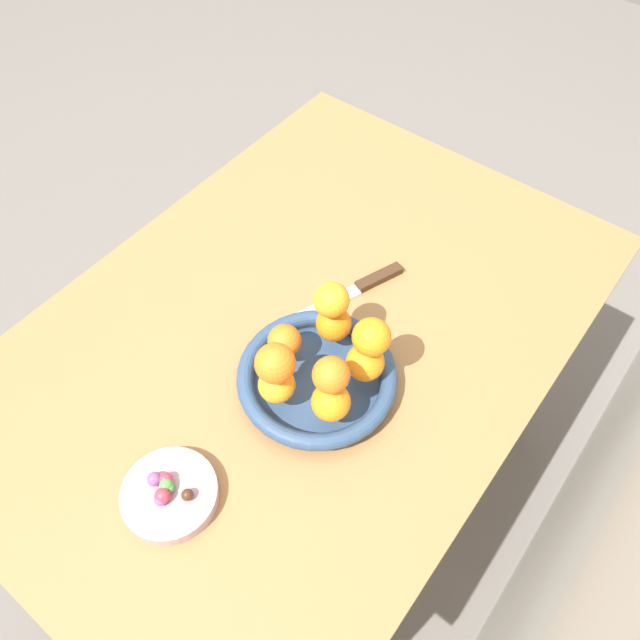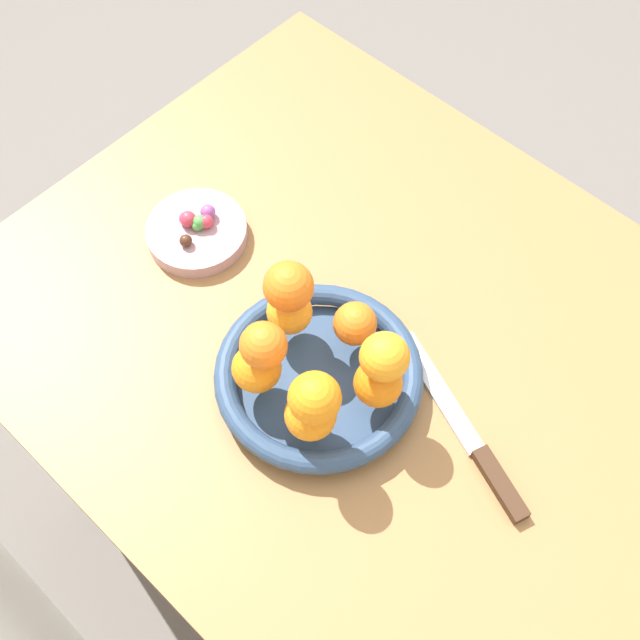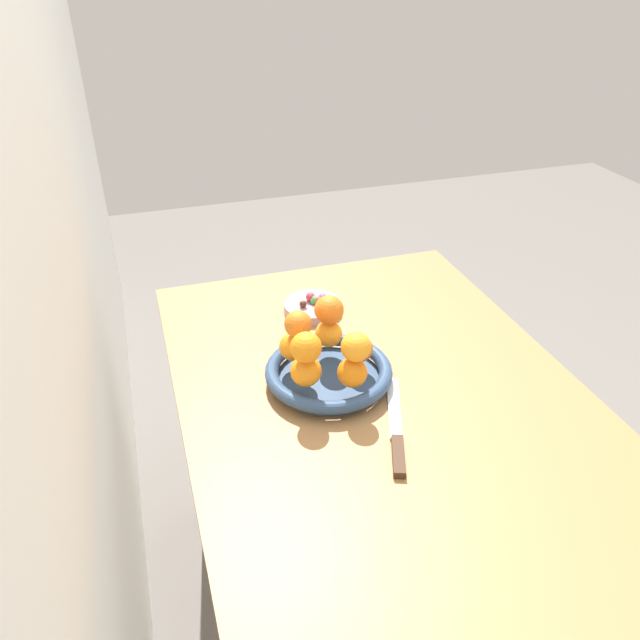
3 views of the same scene
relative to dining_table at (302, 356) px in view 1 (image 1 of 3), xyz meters
The scene contains 21 objects.
ground_plane 0.65m from the dining_table, ahead, with size 6.00×6.00×0.00m, color slate.
dining_table is the anchor object (origin of this frame).
fruit_bowl 0.16m from the dining_table, 52.03° to the left, with size 0.25×0.25×0.04m.
candy_dish 0.35m from the dining_table, ahead, with size 0.13×0.13×0.02m, color #B28C99.
orange_0 0.24m from the dining_table, 52.81° to the left, with size 0.06×0.06×0.06m, color orange.
orange_1 0.22m from the dining_table, 79.14° to the left, with size 0.06×0.06×0.06m, color orange.
orange_2 0.17m from the dining_table, 87.43° to the left, with size 0.06×0.06×0.06m, color orange.
orange_3 0.17m from the dining_table, 21.51° to the left, with size 0.05×0.05×0.05m, color orange.
orange_4 0.22m from the dining_table, 26.56° to the left, with size 0.05×0.05×0.05m, color orange.
orange_5 0.27m from the dining_table, 53.59° to the left, with size 0.05×0.05×0.05m, color orange.
orange_6 0.26m from the dining_table, 26.84° to the left, with size 0.06×0.06×0.06m, color orange.
orange_7 0.26m from the dining_table, 82.17° to the left, with size 0.06×0.06×0.06m, color orange.
orange_8 0.22m from the dining_table, 92.36° to the left, with size 0.05×0.05×0.05m, color orange.
candy_ball_0 0.36m from the dining_table, ahead, with size 0.02×0.02×0.02m, color #4C9947.
candy_ball_1 0.37m from the dining_table, ahead, with size 0.02×0.02×0.02m, color #C6384C.
candy_ball_2 0.35m from the dining_table, 11.75° to the left, with size 0.02×0.02×0.02m, color #472819.
candy_ball_3 0.36m from the dining_table, ahead, with size 0.02×0.02×0.02m, color #8C4C99.
candy_ball_4 0.37m from the dining_table, ahead, with size 0.02×0.02×0.02m, color #8C4C99.
candy_ball_5 0.35m from the dining_table, ahead, with size 0.01×0.01×0.01m, color #4C9947.
candy_ball_6 0.35m from the dining_table, ahead, with size 0.02×0.02×0.02m, color #C6384C.
knife 0.14m from the dining_table, 167.97° to the left, with size 0.25×0.11×0.01m.
Camera 1 is at (0.46, 0.40, 1.58)m, focal length 35.00 mm.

